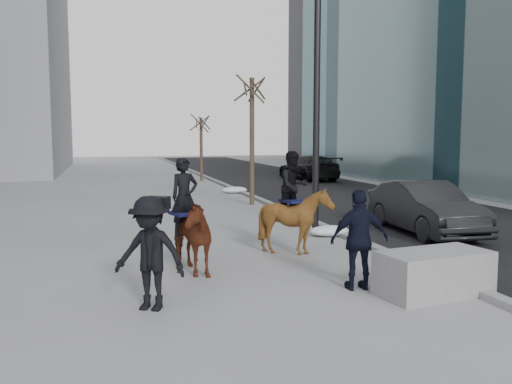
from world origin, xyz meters
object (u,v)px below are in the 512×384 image
object	(u,v)px
planter	(434,273)
car_near	(425,208)
mounted_left	(186,230)
mounted_right	(295,213)

from	to	relation	value
planter	car_near	size ratio (longest dim) A/B	0.43
mounted_left	mounted_right	xyz separation A→B (m)	(2.62, 1.05, 0.09)
planter	mounted_left	size ratio (longest dim) A/B	0.83
planter	mounted_right	distance (m)	3.85
mounted_left	mounted_right	distance (m)	2.82
car_near	mounted_right	xyz separation A→B (m)	(-4.25, -1.45, 0.22)
mounted_left	mounted_right	world-z (taller)	mounted_right
mounted_left	car_near	bearing A→B (deg)	19.99
planter	car_near	world-z (taller)	car_near
car_near	mounted_left	size ratio (longest dim) A/B	1.93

